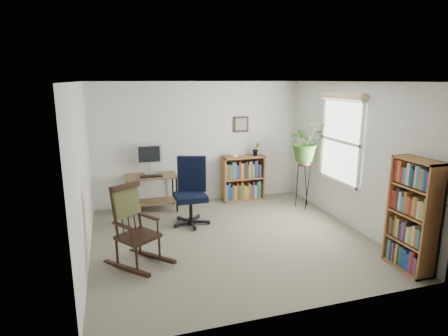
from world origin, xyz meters
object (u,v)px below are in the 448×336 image
object	(u,v)px
rocking_chair	(137,226)
tall_bookshelf	(413,215)
office_chair	(190,192)
low_bookshelf	(243,178)
desk	(152,193)

from	to	relation	value
rocking_chair	tall_bookshelf	distance (m)	3.56
tall_bookshelf	rocking_chair	bearing A→B (deg)	161.35
office_chair	tall_bookshelf	world-z (taller)	tall_bookshelf
rocking_chair	low_bookshelf	distance (m)	3.21
rocking_chair	low_bookshelf	size ratio (longest dim) A/B	1.22
desk	office_chair	xyz separation A→B (m)	(0.56, -0.92, 0.24)
desk	low_bookshelf	world-z (taller)	low_bookshelf
desk	office_chair	world-z (taller)	office_chair
low_bookshelf	tall_bookshelf	size ratio (longest dim) A/B	0.62
rocking_chair	low_bookshelf	world-z (taller)	rocking_chair
office_chair	rocking_chair	bearing A→B (deg)	-109.66
office_chair	rocking_chair	xyz separation A→B (m)	(-0.97, -1.21, -0.03)
desk	office_chair	distance (m)	1.10
rocking_chair	office_chair	bearing A→B (deg)	16.05
desk	tall_bookshelf	bearing A→B (deg)	-47.88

